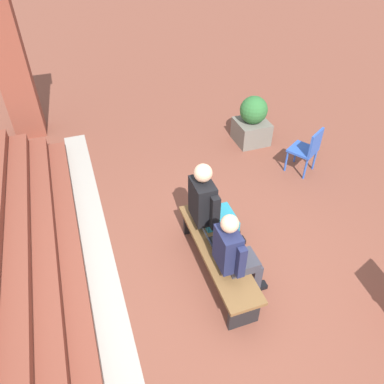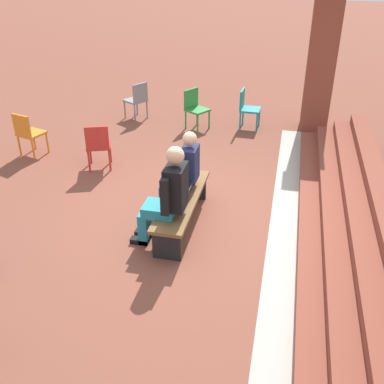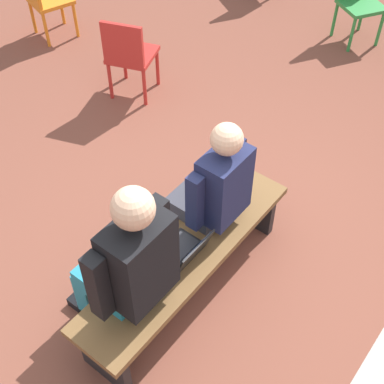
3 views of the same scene
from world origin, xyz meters
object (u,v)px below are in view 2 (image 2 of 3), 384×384
at_px(laptop, 182,196).
at_px(plastic_chair_foreground, 137,98).
at_px(person_adult, 167,195).
at_px(plastic_chair_by_pillar, 247,106).
at_px(plastic_chair_far_left, 28,132).
at_px(person_student, 183,171).
at_px(bench, 182,204).
at_px(plastic_chair_near_bench_right, 195,106).
at_px(plastic_chair_near_bench_left, 98,144).

relative_size(laptop, plastic_chair_foreground, 0.38).
height_order(person_adult, plastic_chair_by_pillar, person_adult).
bearing_deg(plastic_chair_by_pillar, plastic_chair_far_left, -58.14).
bearing_deg(person_student, bench, 11.02).
xyz_separation_m(plastic_chair_foreground, plastic_chair_far_left, (2.39, -1.33, 0.00)).
bearing_deg(plastic_chair_far_left, plastic_chair_by_pillar, 121.86).
bearing_deg(plastic_chair_far_left, person_adult, 56.57).
height_order(laptop, plastic_chair_near_bench_right, plastic_chair_near_bench_right).
distance_m(plastic_chair_near_bench_right, plastic_chair_far_left, 3.45).
distance_m(bench, laptop, 0.15).
relative_size(person_adult, plastic_chair_near_bench_left, 1.69).
xyz_separation_m(plastic_chair_by_pillar, plastic_chair_far_left, (2.37, -3.81, 0.00)).
xyz_separation_m(person_adult, plastic_chair_foreground, (-4.57, -1.97, -0.27)).
relative_size(person_student, laptop, 4.07).
xyz_separation_m(laptop, plastic_chair_by_pillar, (-4.13, 0.42, -0.02)).
distance_m(person_adult, plastic_chair_near_bench_left, 2.65).
bearing_deg(person_student, plastic_chair_near_bench_right, -170.41).
bearing_deg(plastic_chair_by_pillar, person_student, -7.58).
xyz_separation_m(bench, person_adult, (0.46, -0.07, 0.39)).
xyz_separation_m(person_student, plastic_chair_far_left, (-1.39, -3.31, -0.22)).
bearing_deg(plastic_chair_foreground, plastic_chair_near_bench_left, 3.83).
height_order(bench, plastic_chair_near_bench_left, plastic_chair_near_bench_left).
height_order(plastic_chair_near_bench_right, plastic_chair_foreground, same).
height_order(plastic_chair_near_bench_right, plastic_chair_by_pillar, same).
bearing_deg(plastic_chair_far_left, plastic_chair_foreground, 150.90).
height_order(person_student, plastic_chair_near_bench_left, person_student).
distance_m(laptop, plastic_chair_near_bench_left, 2.41).
relative_size(laptop, plastic_chair_by_pillar, 0.38).
distance_m(laptop, plastic_chair_near_bench_right, 3.94).
xyz_separation_m(plastic_chair_near_bench_left, plastic_chair_by_pillar, (-2.62, 2.30, 0.00)).
distance_m(plastic_chair_near_bench_left, plastic_chair_far_left, 1.53).
relative_size(plastic_chair_by_pillar, plastic_chair_far_left, 1.00).
height_order(person_adult, plastic_chair_foreground, person_adult).
height_order(person_student, plastic_chair_far_left, person_student).
bearing_deg(bench, plastic_chair_foreground, -153.55).
relative_size(person_student, person_adult, 0.92).
bearing_deg(plastic_chair_foreground, laptop, 26.35).
xyz_separation_m(plastic_chair_near_bench_right, plastic_chair_by_pillar, (-0.25, 1.09, 0.00)).
relative_size(person_student, plastic_chair_near_bench_left, 1.55).
distance_m(bench, person_student, 0.49).
height_order(bench, plastic_chair_by_pillar, plastic_chair_by_pillar).
relative_size(bench, plastic_chair_foreground, 2.14).
bearing_deg(person_adult, bench, 171.16).
distance_m(plastic_chair_by_pillar, plastic_chair_far_left, 4.49).
bearing_deg(person_student, laptop, 11.57).
height_order(bench, laptop, laptop).
distance_m(bench, plastic_chair_near_bench_left, 2.38).
relative_size(laptop, plastic_chair_near_bench_left, 0.38).
height_order(bench, plastic_chair_far_left, plastic_chair_far_left).
height_order(person_adult, laptop, person_adult).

